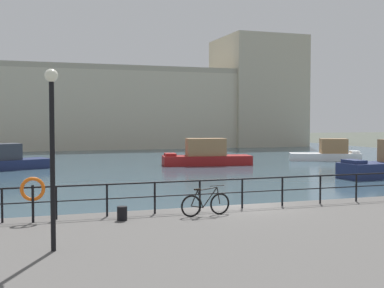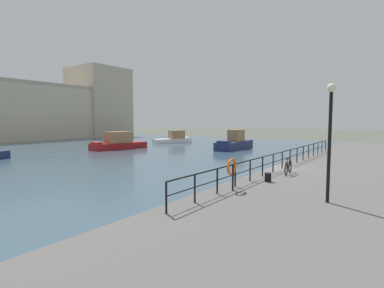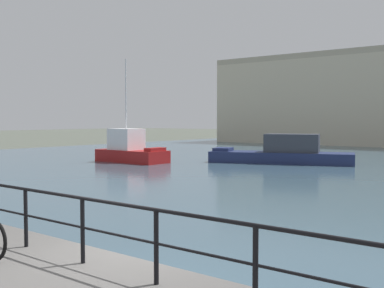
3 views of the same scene
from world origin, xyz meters
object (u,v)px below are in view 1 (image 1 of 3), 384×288
Objects in this scene: moored_harbor_tender at (206,155)px; moored_red_daysailer at (329,153)px; harbor_building at (124,106)px; mooring_bollard at (122,213)px; parked_bicycle at (206,204)px; quay_lamp_post at (52,134)px; life_ring_stand at (33,191)px.

moored_harbor_tender is 1.15× the size of moored_red_daysailer.
harbor_building is at bearing 139.90° from moored_red_daysailer.
parked_bicycle is at bearing -2.61° from mooring_bollard.
mooring_bollard is (-2.74, 0.12, -0.17)m from parked_bicycle.
mooring_bollard is at bearing -110.01° from moored_red_daysailer.
mooring_bollard is at bearing 54.41° from quay_lamp_post.
moored_harbor_tender reaches higher than mooring_bollard.
parked_bicycle is at bearing -98.22° from harbor_building.
life_ring_stand is (-13.42, -54.80, -4.17)m from harbor_building.
parked_bicycle is 1.26× the size of life_ring_stand.
moored_harbor_tender is at bearing 64.53° from mooring_bollard.
harbor_building is 9.55× the size of moored_red_daysailer.
parked_bicycle is 4.01× the size of mooring_bollard.
moored_harbor_tender is at bearing 59.28° from life_ring_stand.
quay_lamp_post is (-27.39, -29.63, 2.81)m from moored_red_daysailer.
life_ring_stand is 4.21m from quay_lamp_post.
moored_red_daysailer is (12.95, 0.91, -0.11)m from moored_harbor_tender.
harbor_building is at bearing -78.07° from moored_harbor_tender.
moored_red_daysailer is 36.50m from mooring_bollard.
parked_bicycle is at bearing 79.05° from moored_harbor_tender.
moored_red_daysailer is 3.88× the size of parked_bicycle.
quay_lamp_post is (-5.00, -3.04, 2.42)m from parked_bicycle.
mooring_bollard is (-25.13, -26.47, 0.22)m from moored_red_daysailer.
life_ring_stand is 0.32× the size of quay_lamp_post.
parked_bicycle is at bearing -7.73° from life_ring_stand.
quay_lamp_post is at bearing -109.24° from moored_red_daysailer.
moored_harbor_tender is at bearing -152.48° from moored_red_daysailer.
harbor_building is 46.81× the size of life_ring_stand.
quay_lamp_post is at bearing -84.08° from life_ring_stand.
mooring_bollard is at bearing -12.89° from life_ring_stand.
harbor_building is 148.63× the size of mooring_bollard.
moored_harbor_tender is 1.81× the size of quay_lamp_post.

